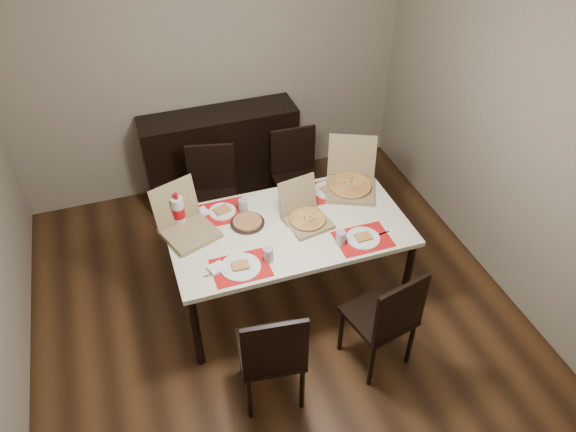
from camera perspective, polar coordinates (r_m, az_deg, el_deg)
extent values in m
cube|color=#442915|center=(4.64, -1.07, -10.06)|extent=(3.80, 4.00, 0.02)
cube|color=gray|center=(5.43, -8.07, 15.07)|extent=(3.80, 0.02, 2.60)
cube|color=gray|center=(4.58, 22.26, 7.44)|extent=(0.02, 4.00, 2.60)
cube|color=black|center=(5.64, -6.78, 6.30)|extent=(1.50, 0.40, 0.90)
cube|color=beige|center=(4.27, 0.00, -1.24)|extent=(1.80, 1.00, 0.04)
cylinder|color=black|center=(4.12, -9.30, -11.50)|extent=(0.06, 0.06, 0.71)
cylinder|color=black|center=(4.52, 12.03, -6.00)|extent=(0.06, 0.06, 0.71)
cylinder|color=black|center=(4.72, -11.46, -3.51)|extent=(0.06, 0.06, 0.71)
cylinder|color=black|center=(5.08, 7.37, 0.66)|extent=(0.06, 0.06, 0.71)
cube|color=black|center=(3.85, -1.81, -13.41)|extent=(0.47, 0.47, 0.04)
cube|color=black|center=(3.54, -1.32, -13.39)|extent=(0.42, 0.08, 0.46)
cylinder|color=black|center=(3.93, -3.95, -17.94)|extent=(0.04, 0.04, 0.43)
cylinder|color=black|center=(3.96, 1.44, -17.07)|extent=(0.04, 0.04, 0.43)
cylinder|color=black|center=(4.13, -4.73, -13.79)|extent=(0.04, 0.04, 0.43)
cylinder|color=black|center=(4.17, 0.30, -13.02)|extent=(0.04, 0.04, 0.43)
cube|color=black|center=(4.08, 9.19, -9.97)|extent=(0.50, 0.50, 0.04)
cube|color=black|center=(3.81, 11.38, -9.33)|extent=(0.42, 0.12, 0.46)
cylinder|color=black|center=(4.11, 8.45, -14.76)|extent=(0.04, 0.04, 0.43)
cylinder|color=black|center=(4.27, 12.32, -12.51)|extent=(0.04, 0.04, 0.43)
cylinder|color=black|center=(4.27, 5.41, -11.50)|extent=(0.04, 0.04, 0.43)
cylinder|color=black|center=(4.43, 9.22, -9.49)|extent=(0.04, 0.04, 0.43)
cube|color=black|center=(5.01, -7.60, 1.36)|extent=(0.50, 0.50, 0.04)
cube|color=black|center=(5.02, -7.84, 4.94)|extent=(0.42, 0.12, 0.46)
cylinder|color=black|center=(5.29, -5.44, 0.69)|extent=(0.04, 0.04, 0.43)
cylinder|color=black|center=(5.31, -9.32, 0.44)|extent=(0.04, 0.04, 0.43)
cylinder|color=black|center=(5.01, -5.33, -1.89)|extent=(0.04, 0.04, 0.43)
cylinder|color=black|center=(5.03, -9.42, -2.14)|extent=(0.04, 0.04, 0.43)
cube|color=black|center=(5.19, 1.09, 3.29)|extent=(0.44, 0.44, 0.04)
cube|color=black|center=(5.20, 0.51, 6.70)|extent=(0.42, 0.05, 0.46)
cylinder|color=black|center=(5.51, 2.30, 2.70)|extent=(0.04, 0.04, 0.43)
cylinder|color=black|center=(5.43, -1.31, 2.06)|extent=(0.04, 0.04, 0.43)
cylinder|color=black|center=(5.25, 3.52, 0.43)|extent=(0.04, 0.04, 0.43)
cylinder|color=black|center=(5.16, -0.26, -0.28)|extent=(0.04, 0.04, 0.43)
cube|color=red|center=(3.94, -4.82, -5.27)|extent=(0.40, 0.30, 0.00)
cylinder|color=white|center=(3.94, -4.83, -5.19)|extent=(0.28, 0.28, 0.01)
cube|color=#CEC167|center=(3.93, -4.84, -5.03)|extent=(0.13, 0.10, 0.02)
cylinder|color=#979AA1|center=(3.95, -1.98, -3.97)|extent=(0.07, 0.07, 0.11)
cube|color=#B2B2B7|center=(3.93, -7.17, -5.70)|extent=(0.20, 0.04, 0.00)
cube|color=white|center=(3.94, -7.24, -5.27)|extent=(0.13, 0.13, 0.02)
cube|color=red|center=(4.18, 7.63, -2.34)|extent=(0.40, 0.30, 0.00)
cylinder|color=white|center=(4.18, 7.64, -2.26)|extent=(0.25, 0.25, 0.01)
cube|color=#CEC167|center=(4.17, 7.65, -2.11)|extent=(0.12, 0.09, 0.02)
cylinder|color=#979AA1|center=(4.09, 5.38, -2.23)|extent=(0.07, 0.07, 0.11)
cube|color=#B2B2B7|center=(4.23, 9.12, -1.95)|extent=(0.20, 0.04, 0.00)
cube|color=red|center=(4.41, -6.69, 0.37)|extent=(0.40, 0.30, 0.00)
cylinder|color=white|center=(4.41, -6.70, 0.45)|extent=(0.21, 0.21, 0.01)
cube|color=#CEC167|center=(4.40, -6.71, 0.60)|extent=(0.14, 0.12, 0.02)
cylinder|color=#979AA1|center=(4.38, -4.59, 1.06)|extent=(0.07, 0.07, 0.11)
cube|color=#B2B2B7|center=(4.42, -8.75, 0.18)|extent=(0.20, 0.04, 0.00)
cube|color=white|center=(4.42, -8.84, 0.37)|extent=(0.13, 0.13, 0.02)
cube|color=red|center=(4.61, 4.10, 2.55)|extent=(0.40, 0.30, 0.00)
cylinder|color=white|center=(4.61, 4.11, 2.62)|extent=(0.24, 0.24, 0.01)
cube|color=#CEC167|center=(4.60, 4.11, 2.77)|extent=(0.14, 0.11, 0.02)
cylinder|color=#979AA1|center=(4.48, 2.32, 2.18)|extent=(0.07, 0.07, 0.11)
cube|color=#B2B2B7|center=(4.67, 6.15, 2.93)|extent=(0.20, 0.04, 0.00)
cube|color=white|center=(4.22, 0.99, -1.33)|extent=(0.14, 0.13, 0.02)
cube|color=olive|center=(4.27, 1.99, -0.62)|extent=(0.36, 0.36, 0.03)
cube|color=olive|center=(4.28, 0.98, 2.16)|extent=(0.32, 0.12, 0.28)
cylinder|color=#CEC167|center=(4.26, 2.00, -0.37)|extent=(0.31, 0.31, 0.02)
cube|color=olive|center=(4.62, 6.31, 2.76)|extent=(0.52, 0.52, 0.04)
cube|color=olive|center=(4.67, 6.53, 6.14)|extent=(0.39, 0.24, 0.35)
cylinder|color=#CEC167|center=(4.61, 6.33, 3.05)|extent=(0.44, 0.44, 0.02)
cube|color=olive|center=(4.24, -9.93, -1.72)|extent=(0.46, 0.46, 0.04)
cube|color=olive|center=(4.25, -11.46, 1.37)|extent=(0.36, 0.20, 0.32)
cylinder|color=black|center=(4.29, -4.14, -0.71)|extent=(0.26, 0.26, 0.01)
cylinder|color=#B17B44|center=(4.28, -4.15, -0.56)|extent=(0.22, 0.22, 0.02)
imported|color=white|center=(4.42, -0.12, 0.98)|extent=(0.15, 0.15, 0.03)
cylinder|color=silver|center=(4.28, -11.08, 0.46)|extent=(0.09, 0.09, 0.24)
cylinder|color=#B3080D|center=(4.29, -11.07, 0.41)|extent=(0.10, 0.10, 0.08)
cylinder|color=#B3080D|center=(4.19, -11.32, 2.00)|extent=(0.03, 0.03, 0.05)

